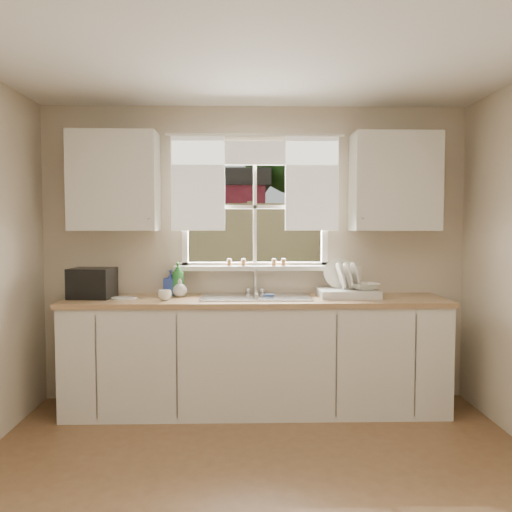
{
  "coord_description": "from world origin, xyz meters",
  "views": [
    {
      "loc": [
        -0.11,
        -2.64,
        1.5
      ],
      "look_at": [
        0.0,
        1.65,
        1.25
      ],
      "focal_mm": 38.0,
      "sensor_mm": 36.0,
      "label": 1
    }
  ],
  "objects_px": {
    "dish_rack": "(347,289)",
    "soap_bottle_a": "(178,279)",
    "cup": "(165,295)",
    "black_appliance": "(92,283)"
  },
  "relations": [
    {
      "from": "cup",
      "to": "black_appliance",
      "type": "height_order",
      "value": "black_appliance"
    },
    {
      "from": "dish_rack",
      "to": "soap_bottle_a",
      "type": "xyz_separation_m",
      "value": [
        -1.39,
        0.11,
        0.08
      ]
    },
    {
      "from": "soap_bottle_a",
      "to": "black_appliance",
      "type": "height_order",
      "value": "soap_bottle_a"
    },
    {
      "from": "cup",
      "to": "black_appliance",
      "type": "relative_size",
      "value": 0.32
    },
    {
      "from": "cup",
      "to": "dish_rack",
      "type": "bearing_deg",
      "value": 5.02
    },
    {
      "from": "cup",
      "to": "black_appliance",
      "type": "distance_m",
      "value": 0.63
    },
    {
      "from": "dish_rack",
      "to": "cup",
      "type": "xyz_separation_m",
      "value": [
        -1.46,
        -0.18,
        -0.02
      ]
    },
    {
      "from": "dish_rack",
      "to": "soap_bottle_a",
      "type": "distance_m",
      "value": 1.4
    },
    {
      "from": "soap_bottle_a",
      "to": "cup",
      "type": "distance_m",
      "value": 0.32
    },
    {
      "from": "dish_rack",
      "to": "black_appliance",
      "type": "bearing_deg",
      "value": -179.46
    }
  ]
}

